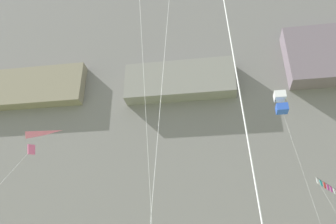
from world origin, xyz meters
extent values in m
cube|color=slate|center=(0.00, 61.70, 36.56)|extent=(180.00, 31.26, 73.11)
cube|color=gray|center=(-24.04, 45.85, 31.38)|extent=(17.75, 3.22, 6.77)
cube|color=gray|center=(0.00, 46.20, 30.31)|extent=(16.21, 4.83, 5.90)
cube|color=slate|center=(21.73, 45.52, 32.53)|extent=(12.30, 4.48, 9.19)
cylinder|color=silver|center=(2.91, 11.44, 8.34)|extent=(0.53, 2.61, 16.45)
cylinder|color=black|center=(14.91, 36.64, 11.88)|extent=(3.62, 5.63, 0.03)
cube|color=white|center=(13.37, 34.24, 11.58)|extent=(0.32, 0.45, 0.55)
cube|color=teal|center=(13.88, 35.04, 11.58)|extent=(0.34, 0.47, 0.55)
cube|color=red|center=(14.40, 35.84, 11.58)|extent=(0.31, 0.45, 0.55)
cube|color=#CC3399|center=(14.91, 36.64, 11.58)|extent=(0.31, 0.45, 0.55)
cube|color=#CC3399|center=(15.42, 37.44, 11.58)|extent=(0.30, 0.44, 0.55)
cube|color=white|center=(15.94, 38.25, 11.58)|extent=(0.31, 0.45, 0.55)
pyramid|color=pink|center=(-5.04, 17.39, 9.49)|extent=(2.17, 1.74, 0.37)
cube|color=pink|center=(-4.85, 17.97, 9.36)|extent=(0.23, 0.54, 0.59)
cube|color=white|center=(10.93, 32.06, 19.32)|extent=(1.07, 1.07, 0.74)
cube|color=blue|center=(10.93, 32.06, 17.97)|extent=(1.07, 1.07, 0.74)
cylinder|color=black|center=(11.40, 32.06, 18.65)|extent=(0.04, 0.04, 1.98)
cylinder|color=black|center=(10.45, 32.06, 18.65)|extent=(0.04, 0.04, 1.98)
cylinder|color=silver|center=(11.59, 30.36, 8.86)|extent=(1.35, 3.41, 17.49)
camera|label=1|loc=(4.28, 3.19, 3.21)|focal=35.80mm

